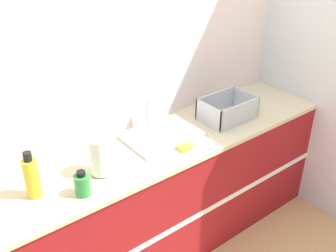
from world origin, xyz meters
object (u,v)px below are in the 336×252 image
sink (161,134)px  dish_rack (227,111)px  bottle_yellow (32,177)px  paper_towel_roll (101,155)px  bottle_green (82,184)px

sink → dish_rack: (0.52, -0.09, 0.04)m
bottle_yellow → sink: bearing=5.3°
dish_rack → paper_towel_roll: bearing=-178.0°
dish_rack → bottle_yellow: bottle_yellow is taller
sink → paper_towel_roll: paper_towel_roll is taller
dish_rack → bottle_green: 1.21m
dish_rack → bottle_yellow: bearing=179.8°
sink → bottle_yellow: (-0.89, -0.08, 0.10)m
paper_towel_roll → bottle_yellow: 0.38m
sink → bottle_green: sink is taller
paper_towel_roll → bottle_green: size_ratio=1.61×
bottle_yellow → paper_towel_roll: bearing=-6.2°
bottle_green → bottle_yellow: 0.26m
bottle_green → bottle_yellow: bearing=144.9°
sink → bottle_green: size_ratio=3.41×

